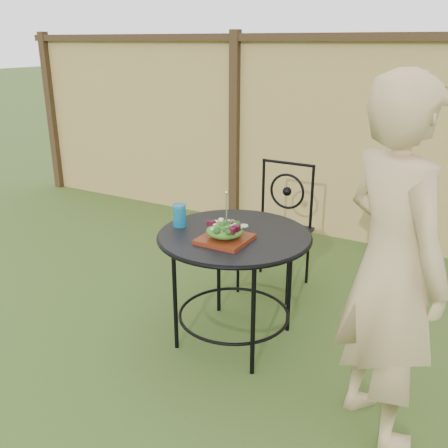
% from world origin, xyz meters
% --- Properties ---
extents(ground, '(60.00, 60.00, 0.00)m').
position_xyz_m(ground, '(0.00, 0.00, 0.00)').
color(ground, '#264115').
rests_on(ground, ground).
extents(fence, '(8.00, 0.12, 1.90)m').
position_xyz_m(fence, '(-0.00, 2.19, 0.95)').
color(fence, tan).
rests_on(fence, ground).
extents(patio_table, '(0.92, 0.92, 0.72)m').
position_xyz_m(patio_table, '(-0.22, 0.14, 0.59)').
color(patio_table, black).
rests_on(patio_table, ground).
extents(patio_chair, '(0.46, 0.46, 0.95)m').
position_xyz_m(patio_chair, '(-0.29, 0.97, 0.50)').
color(patio_chair, black).
rests_on(patio_chair, ground).
extents(diner, '(0.74, 0.72, 1.71)m').
position_xyz_m(diner, '(0.75, -0.19, 0.85)').
color(diner, tan).
rests_on(diner, ground).
extents(salad_plate, '(0.27, 0.27, 0.02)m').
position_xyz_m(salad_plate, '(-0.21, 0.01, 0.74)').
color(salad_plate, '#4D160B').
rests_on(salad_plate, patio_table).
extents(salad, '(0.21, 0.21, 0.08)m').
position_xyz_m(salad, '(-0.21, 0.01, 0.79)').
color(salad, '#235614').
rests_on(salad, salad_plate).
extents(fork, '(0.01, 0.01, 0.18)m').
position_xyz_m(fork, '(-0.20, 0.01, 0.92)').
color(fork, silver).
rests_on(fork, salad).
extents(drinking_glass, '(0.08, 0.08, 0.14)m').
position_xyz_m(drinking_glass, '(-0.57, 0.09, 0.79)').
color(drinking_glass, '#0C6692').
rests_on(drinking_glass, patio_table).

